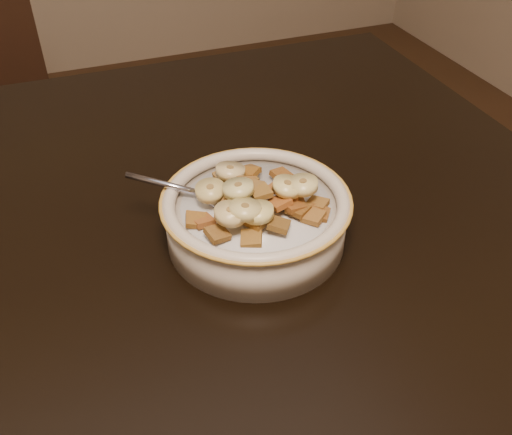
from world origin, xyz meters
name	(u,v)px	position (x,y,z in m)	size (l,w,h in m)	color
cereal_bowl	(256,223)	(0.28, -0.05, 0.77)	(0.19, 0.19, 0.05)	beige
milk	(256,206)	(0.28, -0.05, 0.80)	(0.16, 0.16, 0.00)	silver
spoon	(227,199)	(0.25, -0.04, 0.80)	(0.03, 0.05, 0.01)	#A6A9C0
cereal_square_0	(279,225)	(0.28, -0.10, 0.81)	(0.02, 0.02, 0.01)	brown
cereal_square_1	(217,234)	(0.22, -0.09, 0.80)	(0.02, 0.02, 0.01)	brown
cereal_square_2	(251,238)	(0.25, -0.11, 0.80)	(0.02, 0.02, 0.01)	brown
cereal_square_3	(247,179)	(0.28, -0.02, 0.81)	(0.02, 0.02, 0.01)	brown
cereal_square_4	(294,200)	(0.31, -0.07, 0.81)	(0.02, 0.02, 0.01)	brown
cereal_square_5	(257,221)	(0.26, -0.09, 0.81)	(0.02, 0.02, 0.01)	#88601E
cereal_square_6	(235,191)	(0.26, -0.05, 0.81)	(0.02, 0.02, 0.01)	brown
cereal_square_7	(249,173)	(0.28, -0.02, 0.81)	(0.02, 0.02, 0.01)	brown
cereal_square_8	(313,217)	(0.32, -0.10, 0.80)	(0.02, 0.02, 0.01)	brown
cereal_square_9	(287,193)	(0.31, -0.07, 0.81)	(0.02, 0.02, 0.01)	olive
cereal_square_10	(253,188)	(0.28, -0.05, 0.82)	(0.02, 0.02, 0.01)	brown
cereal_square_11	(196,220)	(0.21, -0.06, 0.80)	(0.02, 0.02, 0.01)	brown
cereal_square_12	(317,204)	(0.34, -0.08, 0.80)	(0.02, 0.02, 0.01)	olive
cereal_square_13	(249,170)	(0.29, 0.00, 0.80)	(0.02, 0.02, 0.01)	brown
cereal_square_14	(202,220)	(0.22, -0.06, 0.80)	(0.02, 0.02, 0.01)	brown
cereal_square_15	(278,187)	(0.30, -0.06, 0.82)	(0.02, 0.02, 0.01)	#985B27
cereal_square_16	(288,181)	(0.32, -0.04, 0.81)	(0.02, 0.02, 0.01)	brown
cereal_square_17	(285,188)	(0.31, -0.06, 0.81)	(0.02, 0.02, 0.01)	brown
cereal_square_18	(232,201)	(0.25, -0.06, 0.81)	(0.02, 0.02, 0.01)	brown
cereal_square_19	(239,192)	(0.26, -0.05, 0.82)	(0.02, 0.02, 0.01)	#9C561D
cereal_square_20	(298,210)	(0.31, -0.09, 0.81)	(0.02, 0.02, 0.01)	brown
cereal_square_21	(319,213)	(0.33, -0.09, 0.80)	(0.02, 0.02, 0.01)	brown
cereal_square_22	(246,184)	(0.27, -0.05, 0.82)	(0.02, 0.02, 0.01)	brown
cereal_square_23	(260,192)	(0.28, -0.06, 0.82)	(0.02, 0.02, 0.01)	brown
cereal_square_24	(282,175)	(0.32, -0.02, 0.80)	(0.02, 0.02, 0.01)	brown
cereal_square_25	(293,206)	(0.31, -0.08, 0.81)	(0.02, 0.02, 0.01)	brown
cereal_square_26	(233,186)	(0.26, -0.03, 0.81)	(0.02, 0.02, 0.01)	#98501C
cereal_square_27	(239,186)	(0.26, -0.04, 0.82)	(0.02, 0.02, 0.01)	brown
cereal_square_28	(224,176)	(0.26, 0.00, 0.80)	(0.02, 0.02, 0.01)	olive
cereal_square_29	(280,203)	(0.30, -0.08, 0.81)	(0.02, 0.02, 0.01)	brown
banana_slice_0	(258,212)	(0.27, -0.09, 0.82)	(0.03, 0.03, 0.01)	#F3E989
banana_slice_1	(238,188)	(0.26, -0.06, 0.83)	(0.03, 0.03, 0.01)	#ECE093
banana_slice_2	(303,185)	(0.32, -0.07, 0.82)	(0.03, 0.03, 0.01)	#D3CA7C
banana_slice_3	(287,186)	(0.31, -0.07, 0.82)	(0.03, 0.03, 0.01)	#E9D088
banana_slice_4	(230,171)	(0.26, -0.02, 0.82)	(0.03, 0.03, 0.01)	#DBC17D
banana_slice_5	(245,209)	(0.25, -0.09, 0.82)	(0.03, 0.03, 0.01)	#D5BA7B
banana_slice_6	(210,191)	(0.23, -0.04, 0.82)	(0.03, 0.03, 0.01)	#D4C46D
banana_slice_7	(230,212)	(0.24, -0.08, 0.82)	(0.03, 0.03, 0.01)	#D0C886
banana_slice_8	(230,214)	(0.24, -0.09, 0.82)	(0.03, 0.03, 0.01)	#CDB883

